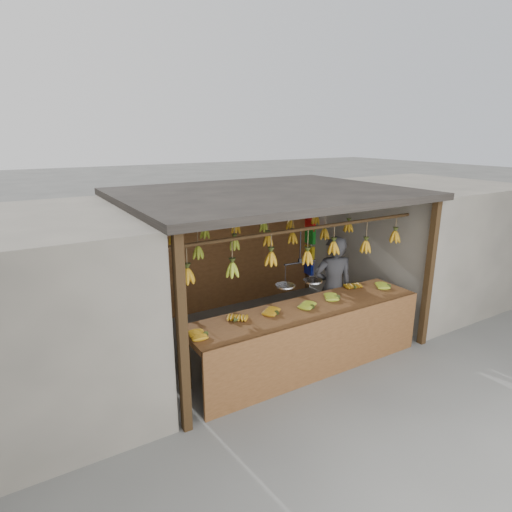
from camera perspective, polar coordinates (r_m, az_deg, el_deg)
ground at (r=7.20m, az=1.26°, el=-10.57°), size 80.00×80.00×0.00m
stall at (r=6.83m, az=-0.12°, el=5.48°), size 4.30×3.30×2.40m
neighbor_left at (r=5.81m, az=-30.50°, el=-7.23°), size 3.00×3.00×2.30m
neighbor_right at (r=9.14m, az=20.75°, el=1.88°), size 3.00×3.00×2.30m
counter at (r=5.99m, az=7.57°, el=-8.97°), size 3.53×0.80×0.96m
hanging_bananas at (r=6.64m, az=1.37°, el=2.06°), size 3.64×2.21×0.39m
balance_scale at (r=5.89m, az=5.79°, el=-3.24°), size 0.70×0.30×0.77m
vendor at (r=6.91m, az=10.20°, el=-4.26°), size 0.73×0.61×1.71m
bag_bundles at (r=8.94m, az=7.18°, el=1.52°), size 0.08×0.26×1.28m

